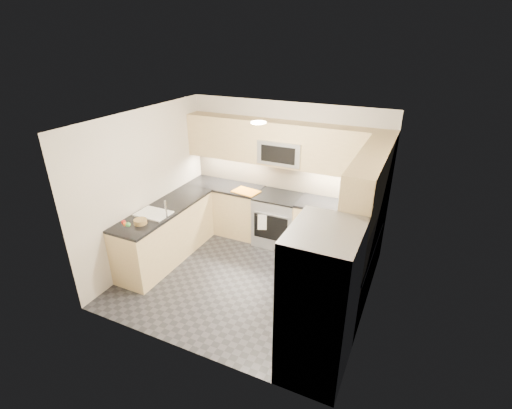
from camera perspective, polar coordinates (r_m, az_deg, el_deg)
The scene contains 36 objects.
floor at distance 5.96m, azimuth -1.45°, elevation -11.39°, with size 3.60×3.20×0.00m, color black.
ceiling at distance 4.91m, azimuth -1.77°, elevation 12.84°, with size 3.60×3.20×0.02m, color beige.
wall_back at distance 6.67m, azimuth 4.57°, elevation 4.88°, with size 3.60×0.02×2.50m, color beige.
wall_front at distance 4.13m, azimuth -11.68°, elevation -9.10°, with size 3.60×0.02×2.50m, color beige.
wall_left at distance 6.27m, azimuth -16.51°, elevation 2.55°, with size 0.02×3.20×2.50m, color beige.
wall_right at distance 4.87m, azimuth 17.79°, elevation -4.29°, with size 0.02×3.20×2.50m, color beige.
base_cab_back_left at distance 7.16m, azimuth -4.69°, elevation -0.62°, with size 1.42×0.60×0.90m, color #D8BB82.
base_cab_back_right at distance 6.47m, azimuth 12.45°, elevation -4.14°, with size 1.42×0.60×0.90m, color #D8BB82.
base_cab_right at distance 5.44m, azimuth 13.78°, elevation -10.37°, with size 0.60×1.70×0.90m, color #D8BB82.
base_cab_peninsula at distance 6.42m, azimuth -13.61°, elevation -4.47°, with size 0.60×2.00×0.90m, color #D8BB82.
countertop_back_left at distance 6.97m, azimuth -4.82°, elevation 2.87°, with size 1.42×0.63×0.04m, color black.
countertop_back_right at distance 6.26m, azimuth 12.84°, elevation -0.37°, with size 1.42×0.63×0.04m, color black.
countertop_right at distance 5.19m, azimuth 14.30°, elevation -6.12°, with size 0.63×1.70×0.04m, color black.
countertop_peninsula at distance 6.21m, azimuth -14.04°, elevation -0.69°, with size 0.63×2.00×0.04m, color black.
upper_cab_back at distance 6.34m, azimuth 4.17°, elevation 9.28°, with size 3.60×0.35×0.75m, color #D8BB82.
upper_cab_right at distance 4.90m, azimuth 17.14°, elevation 3.44°, with size 0.35×1.95×0.75m, color #D8BB82.
backsplash_back at distance 6.69m, azimuth 4.54°, elevation 4.43°, with size 3.60×0.01×0.51m, color tan.
backsplash_right at distance 5.29m, azimuth 18.40°, elevation -2.62°, with size 0.01×2.30×0.51m, color tan.
gas_range at distance 6.71m, azimuth 3.35°, elevation -2.37°, with size 0.76×0.65×0.91m, color #ABAEB3.
range_cooktop at distance 6.51m, azimuth 3.45°, elevation 1.23°, with size 0.76×0.65×0.03m, color black.
oven_door_glass at distance 6.44m, azimuth 2.25°, elevation -3.63°, with size 0.62×0.02×0.45m, color black.
oven_handle at distance 6.30m, azimuth 2.22°, elevation -1.55°, with size 0.02×0.02×0.60m, color #B2B5BA.
microwave at distance 6.35m, azimuth 4.06°, elevation 8.14°, with size 0.76×0.40×0.40m, color #A0A3A8.
microwave_door at distance 6.17m, azimuth 3.36°, elevation 7.65°, with size 0.60×0.01×0.28m, color black.
refrigerator at distance 4.15m, azimuth 9.72°, elevation -14.76°, with size 0.70×0.90×1.80m, color gray.
fridge_handle_left at distance 4.07m, azimuth 3.88°, elevation -14.45°, with size 0.02×0.02×1.20m, color #B2B5BA.
fridge_handle_right at distance 4.34m, azimuth 5.67°, elevation -11.68°, with size 0.02×0.02×1.20m, color #B2B5BA.
sink_basin at distance 6.06m, azimuth -15.45°, elevation -1.95°, with size 0.52×0.38×0.16m, color white.
faucet at distance 5.82m, azimuth -13.69°, elevation -0.70°, with size 0.03×0.03×0.28m, color silver.
utensil_bowl at distance 6.11m, azimuth 15.78°, elevation -0.34°, with size 0.26×0.26×0.15m, color #71B84E.
cutting_board at distance 6.63m, azimuth -1.56°, elevation 2.02°, with size 0.45×0.32×0.01m, color orange.
fruit_basket at distance 5.78m, azimuth -17.37°, elevation -2.53°, with size 0.19×0.19×0.07m, color #9B7C48.
fruit_apple at distance 5.65m, azimuth -19.70°, elevation -2.58°, with size 0.07×0.07×0.07m, color #AA1913.
fruit_pear at distance 5.56m, azimuth -19.09°, elevation -2.95°, with size 0.07×0.07×0.07m, color green.
dish_towel_check at distance 6.41m, azimuth 0.96°, elevation -2.75°, with size 0.15×0.01×0.29m, color white.
fruit_orange at distance 5.59m, azimuth -19.48°, elevation -2.88°, with size 0.06×0.06×0.06m, color #DE5D18.
Camera 1 is at (2.17, -4.28, 3.53)m, focal length 26.00 mm.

